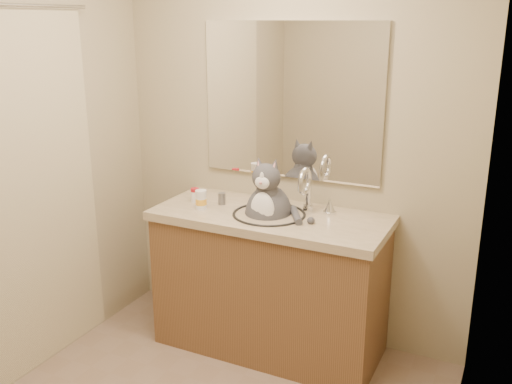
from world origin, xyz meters
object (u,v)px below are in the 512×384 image
(cat, at_px, (268,211))
(grey_canister, at_px, (222,199))
(pill_bottle_redcap, at_px, (195,195))
(pill_bottle_orange, at_px, (201,200))

(cat, distance_m, grey_canister, 0.32)
(cat, bearing_deg, grey_canister, 170.32)
(pill_bottle_redcap, relative_size, pill_bottle_orange, 0.76)
(cat, height_order, pill_bottle_redcap, cat)
(grey_canister, bearing_deg, pill_bottle_redcap, -170.74)
(cat, bearing_deg, pill_bottle_redcap, 175.32)
(cat, relative_size, pill_bottle_orange, 4.75)
(cat, xyz_separation_m, pill_bottle_redcap, (-0.48, 0.00, 0.03))
(grey_canister, bearing_deg, pill_bottle_orange, -117.59)
(pill_bottle_redcap, height_order, grey_canister, pill_bottle_redcap)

